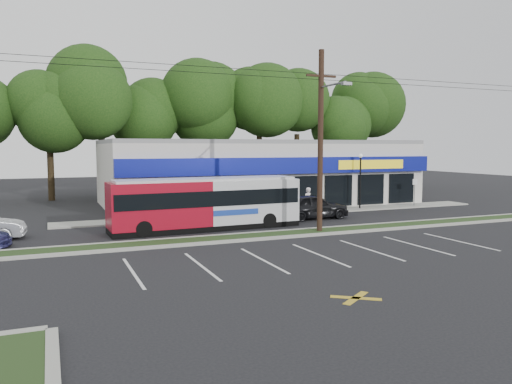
{
  "coord_description": "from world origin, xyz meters",
  "views": [
    {
      "loc": [
        -10.84,
        -22.98,
        4.77
      ],
      "look_at": [
        0.84,
        5.0,
        2.02
      ],
      "focal_mm": 35.0,
      "sensor_mm": 36.0,
      "label": 1
    }
  ],
  "objects": [
    {
      "name": "ground",
      "position": [
        0.0,
        0.0,
        0.0
      ],
      "size": [
        120.0,
        120.0,
        0.0
      ],
      "primitive_type": "plane",
      "color": "black",
      "rests_on": "ground"
    },
    {
      "name": "grass_strip",
      "position": [
        0.0,
        1.0,
        0.06
      ],
      "size": [
        40.0,
        1.6,
        0.12
      ],
      "primitive_type": "cube",
      "color": "#243315",
      "rests_on": "ground"
    },
    {
      "name": "curb_south",
      "position": [
        0.0,
        0.15,
        0.07
      ],
      "size": [
        40.0,
        0.25,
        0.14
      ],
      "primitive_type": "cube",
      "color": "#9E9E93",
      "rests_on": "ground"
    },
    {
      "name": "curb_north",
      "position": [
        0.0,
        1.85,
        0.07
      ],
      "size": [
        40.0,
        0.25,
        0.14
      ],
      "primitive_type": "cube",
      "color": "#9E9E93",
      "rests_on": "ground"
    },
    {
      "name": "sidewalk",
      "position": [
        5.0,
        9.0,
        0.05
      ],
      "size": [
        32.0,
        2.2,
        0.1
      ],
      "primitive_type": "cube",
      "color": "#9E9E93",
      "rests_on": "ground"
    },
    {
      "name": "strip_mall",
      "position": [
        5.5,
        15.91,
        2.65
      ],
      "size": [
        25.0,
        12.55,
        5.3
      ],
      "color": "beige",
      "rests_on": "ground"
    },
    {
      "name": "utility_pole",
      "position": [
        2.83,
        0.93,
        5.41
      ],
      "size": [
        50.0,
        2.77,
        10.0
      ],
      "color": "black",
      "rests_on": "ground"
    },
    {
      "name": "lamp_post",
      "position": [
        11.0,
        8.8,
        2.67
      ],
      "size": [
        0.3,
        0.3,
        4.25
      ],
      "color": "black",
      "rests_on": "ground"
    },
    {
      "name": "sign_post",
      "position": [
        16.0,
        8.57,
        1.56
      ],
      "size": [
        0.45,
        0.1,
        2.23
      ],
      "color": "#59595E",
      "rests_on": "ground"
    },
    {
      "name": "tree_line",
      "position": [
        4.0,
        26.0,
        8.42
      ],
      "size": [
        46.76,
        6.76,
        11.83
      ],
      "color": "black",
      "rests_on": "ground"
    },
    {
      "name": "metrobus",
      "position": [
        -2.47,
        4.5,
        1.58
      ],
      "size": [
        11.16,
        2.79,
        2.98
      ],
      "rotation": [
        0.0,
        0.0,
        0.04
      ],
      "color": "maroon",
      "rests_on": "ground"
    },
    {
      "name": "car_dark",
      "position": [
        5.2,
        5.84,
        0.84
      ],
      "size": [
        5.0,
        2.11,
        1.69
      ],
      "primitive_type": "imported",
      "rotation": [
        0.0,
        0.0,
        1.6
      ],
      "color": "black",
      "rests_on": "ground"
    },
    {
      "name": "pedestrian_a",
      "position": [
        5.99,
        7.89,
        0.96
      ],
      "size": [
        0.82,
        0.68,
        1.92
      ],
      "primitive_type": "imported",
      "rotation": [
        0.0,
        0.0,
        3.51
      ],
      "color": "silver",
      "rests_on": "ground"
    },
    {
      "name": "pedestrian_b",
      "position": [
        2.0,
        6.67,
        0.95
      ],
      "size": [
        1.05,
        0.89,
        1.89
      ],
      "primitive_type": "imported",
      "rotation": [
        0.0,
        0.0,
        3.34
      ],
      "color": "silver",
      "rests_on": "ground"
    }
  ]
}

